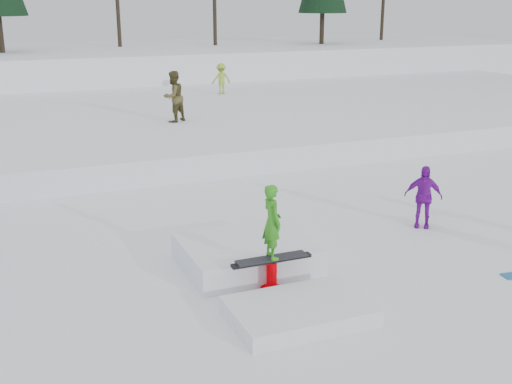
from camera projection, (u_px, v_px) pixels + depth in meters
name	position (u px, v px, depth m)	size (l,w,h in m)	color
ground	(271.00, 273.00, 13.04)	(120.00, 120.00, 0.00)	white
snow_berm	(74.00, 69.00, 39.22)	(60.00, 14.00, 2.40)	white
snow_midrise	(119.00, 120.00, 27.07)	(50.00, 18.00, 0.80)	white
walker_olive	(173.00, 97.00, 24.33)	(0.94, 0.73, 1.93)	#49421F
walker_ygreen	(221.00, 79.00, 31.50)	(0.96, 0.55, 1.49)	#8EB330
spectator_purple	(423.00, 197.00, 15.45)	(0.90, 0.37, 1.54)	purple
jib_rail_feature	(260.00, 265.00, 12.65)	(2.60, 4.40, 2.11)	white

